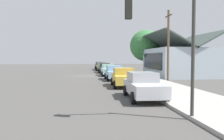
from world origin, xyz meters
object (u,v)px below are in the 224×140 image
(car_seafoam, at_px, (108,70))
(car_navy, at_px, (99,65))
(car_mustard, at_px, (124,77))
(car_silver, at_px, (143,85))
(shade_tree, at_px, (145,46))
(car_charcoal, at_px, (105,68))
(fire_hydrant_red, at_px, (120,72))
(traffic_light_main, at_px, (167,32))
(utility_pole_wooden, at_px, (168,44))
(car_olive, at_px, (101,66))
(car_skyblue, at_px, (114,73))

(car_seafoam, bearing_deg, car_navy, -179.38)
(car_mustard, distance_m, car_silver, 6.14)
(shade_tree, bearing_deg, car_charcoal, -106.03)
(car_charcoal, distance_m, shade_tree, 7.52)
(car_mustard, bearing_deg, fire_hydrant_red, 175.45)
(traffic_light_main, relative_size, utility_pole_wooden, 0.69)
(traffic_light_main, bearing_deg, car_mustard, 179.09)
(car_silver, distance_m, fire_hydrant_red, 18.19)
(car_olive, relative_size, car_skyblue, 1.02)
(car_skyblue, distance_m, traffic_light_main, 17.27)
(car_silver, bearing_deg, utility_pole_wooden, 154.39)
(fire_hydrant_red, bearing_deg, utility_pole_wooden, 26.94)
(car_charcoal, height_order, utility_pole_wooden, utility_pole_wooden)
(car_skyblue, xyz_separation_m, utility_pole_wooden, (1.87, 5.52, 3.11))
(car_mustard, bearing_deg, utility_pole_wooden, 129.50)
(car_navy, distance_m, car_skyblue, 24.45)
(car_seafoam, xyz_separation_m, car_skyblue, (6.19, 0.06, 0.00))
(car_navy, relative_size, car_olive, 0.98)
(car_olive, bearing_deg, fire_hydrant_red, 7.38)
(utility_pole_wooden, bearing_deg, traffic_light_main, -20.44)
(utility_pole_wooden, bearing_deg, car_olive, -164.63)
(shade_tree, bearing_deg, car_navy, -154.98)
(fire_hydrant_red, bearing_deg, car_silver, -4.18)
(car_seafoam, xyz_separation_m, traffic_light_main, (23.25, -0.08, 2.68))
(fire_hydrant_red, bearing_deg, car_charcoal, -166.99)
(car_navy, xyz_separation_m, car_silver, (36.59, 0.27, 0.00))
(car_navy, xyz_separation_m, traffic_light_main, (41.51, -0.07, 2.68))
(traffic_light_main, xyz_separation_m, utility_pole_wooden, (-15.19, 5.66, 0.44))
(car_seafoam, relative_size, utility_pole_wooden, 0.60)
(car_olive, relative_size, shade_tree, 0.67)
(car_mustard, xyz_separation_m, fire_hydrant_red, (-12.00, 1.48, -0.32))
(shade_tree, height_order, utility_pole_wooden, utility_pole_wooden)
(shade_tree, xyz_separation_m, utility_pole_wooden, (12.50, -0.86, -0.47))
(car_charcoal, xyz_separation_m, car_skyblue, (12.45, -0.03, -0.00))
(car_olive, bearing_deg, shade_tree, 39.51)
(car_mustard, relative_size, traffic_light_main, 0.87)
(car_charcoal, relative_size, fire_hydrant_red, 6.30)
(car_seafoam, bearing_deg, utility_pole_wooden, 35.25)
(car_navy, distance_m, car_seafoam, 18.26)
(car_charcoal, xyz_separation_m, car_mustard, (18.45, 0.01, -0.00))
(car_mustard, xyz_separation_m, car_silver, (6.14, 0.16, 0.00))
(car_seafoam, xyz_separation_m, shade_tree, (-4.43, 6.44, 3.58))
(car_charcoal, bearing_deg, car_skyblue, 0.37)
(utility_pole_wooden, bearing_deg, car_mustard, -53.00)
(car_silver, distance_m, utility_pole_wooden, 11.98)
(car_charcoal, relative_size, car_mustard, 0.99)
(car_navy, height_order, car_silver, same)
(shade_tree, distance_m, utility_pole_wooden, 12.53)
(car_seafoam, height_order, car_skyblue, same)
(car_navy, distance_m, car_olive, 5.97)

